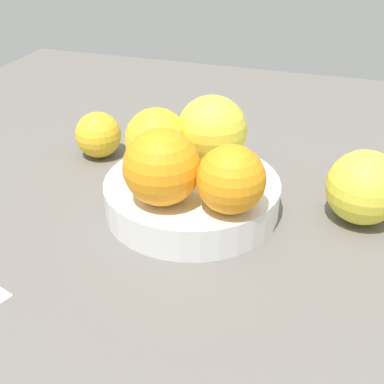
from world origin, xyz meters
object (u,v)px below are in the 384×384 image
Objects in this scene: orange_in_bowl_3 at (231,179)px; orange_loose_1 at (98,135)px; orange_loose_0 at (364,187)px; fruit_bowl at (192,196)px; orange_in_bowl_2 at (212,130)px; orange_in_bowl_1 at (157,140)px; orange_in_bowl_0 at (162,167)px.

orange_loose_1 is at bearing 148.26° from orange_in_bowl_3.
orange_in_bowl_3 is 0.85× the size of orange_loose_0.
fruit_bowl is 2.43× the size of orange_in_bowl_2.
orange_in_bowl_2 reaches higher than orange_in_bowl_1.
orange_loose_0 is (18.33, 3.73, 2.32)cm from fruit_bowl.
orange_in_bowl_0 is 7.36cm from orange_in_bowl_1.
fruit_bowl is 7.90cm from orange_in_bowl_2.
orange_loose_0 is 1.31× the size of orange_loose_1.
orange_in_bowl_3 is 25.99cm from orange_loose_1.
orange_loose_1 is at bearing 136.42° from orange_in_bowl_0.
orange_loose_0 is (19.91, 8.73, -3.63)cm from orange_in_bowl_0.
orange_in_bowl_2 is 1.17× the size of orange_in_bowl_3.
orange_loose_0 is (12.86, 8.17, -3.14)cm from orange_in_bowl_3.
orange_in_bowl_0 is 1.27× the size of orange_loose_1.
orange_in_bowl_1 is 11.89cm from orange_in_bowl_3.
orange_in_bowl_3 is at bearing -147.59° from orange_loose_0.
fruit_bowl is at bearing -18.89° from orange_in_bowl_1.
orange_in_bowl_0 reaches higher than orange_loose_1.
orange_in_bowl_3 is 15.56cm from orange_loose_0.
orange_in_bowl_3 is at bearing -63.68° from orange_in_bowl_2.
orange_in_bowl_1 is 0.88× the size of orange_loose_0.
fruit_bowl is 3.17× the size of orange_loose_1.
orange_in_bowl_2 is (0.79, 5.00, 6.06)cm from fruit_bowl.
orange_in_bowl_2 is (2.38, 10.00, 0.11)cm from orange_in_bowl_0.
orange_in_bowl_1 reaches higher than orange_in_bowl_3.
fruit_bowl is at bearing -28.97° from orange_loose_1.
orange_in_bowl_0 is 22.04cm from orange_loose_0.
fruit_bowl is 8.91cm from orange_in_bowl_3.
fruit_bowl is at bearing -99.01° from orange_in_bowl_2.
orange_in_bowl_3 reaches higher than fruit_bowl.
orange_loose_1 is (-11.60, 7.43, -4.26)cm from orange_in_bowl_1.
orange_in_bowl_3 is at bearing 4.53° from orange_in_bowl_0.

